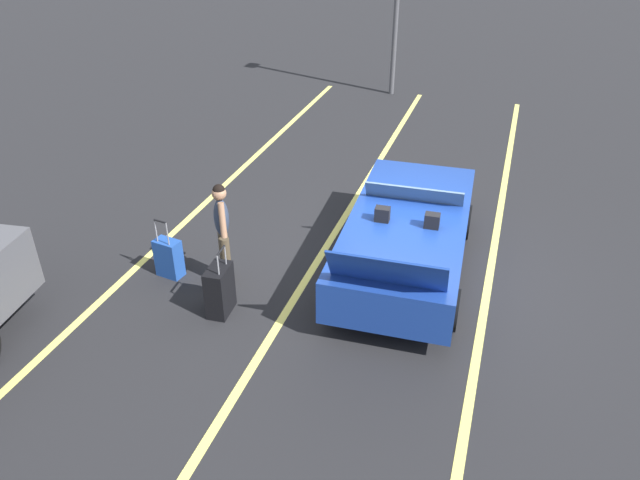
% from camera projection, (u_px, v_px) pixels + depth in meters
% --- Properties ---
extents(ground_plane, '(80.00, 80.00, 0.00)m').
position_uv_depth(ground_plane, '(404.00, 269.00, 9.62)').
color(ground_plane, black).
extents(lot_line_near, '(18.00, 0.12, 0.01)m').
position_uv_depth(lot_line_near, '(488.00, 284.00, 9.27)').
color(lot_line_near, '#EAE066').
rests_on(lot_line_near, ground_plane).
extents(lot_line_mid, '(18.00, 0.12, 0.01)m').
position_uv_depth(lot_line_mid, '(322.00, 254.00, 10.00)').
color(lot_line_mid, '#EAE066').
rests_on(lot_line_mid, ground_plane).
extents(lot_line_far, '(18.00, 0.12, 0.01)m').
position_uv_depth(lot_line_far, '(178.00, 229.00, 10.73)').
color(lot_line_far, '#EAE066').
rests_on(lot_line_far, ground_plane).
extents(convertible_car, '(4.29, 1.99, 1.50)m').
position_uv_depth(convertible_car, '(409.00, 231.00, 9.48)').
color(convertible_car, navy).
rests_on(convertible_car, ground_plane).
extents(suitcase_large_black, '(0.50, 0.33, 1.06)m').
position_uv_depth(suitcase_large_black, '(219.00, 290.00, 8.50)').
color(suitcase_large_black, black).
rests_on(suitcase_large_black, ground_plane).
extents(suitcase_medium_bright, '(0.31, 0.43, 1.01)m').
position_uv_depth(suitcase_medium_bright, '(169.00, 258.00, 9.32)').
color(suitcase_medium_bright, '#1E479E').
rests_on(suitcase_medium_bright, ground_plane).
extents(traveler_person, '(0.56, 0.40, 1.65)m').
position_uv_depth(traveler_person, '(222.00, 229.00, 8.86)').
color(traveler_person, '#4C3F2D').
rests_on(traveler_person, ground_plane).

